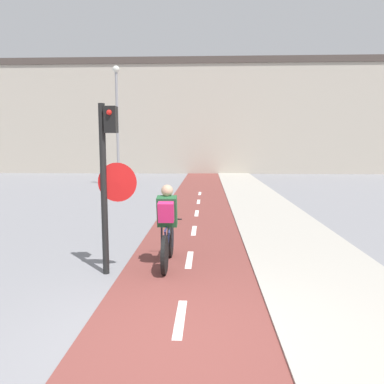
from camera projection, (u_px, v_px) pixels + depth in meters
ground_plane at (177, 340)px, 4.34m from camera, size 120.00×120.00×0.00m
bike_lane at (177, 339)px, 4.35m from camera, size 2.35×60.00×0.02m
building_row_background at (204, 118)px, 31.27m from camera, size 60.00×5.20×8.89m
traffic_light_pole at (108, 170)px, 6.36m from camera, size 0.67×0.25×2.94m
street_lamp_far at (117, 113)px, 19.65m from camera, size 0.36×0.36×6.32m
cyclist_near at (167, 228)px, 6.92m from camera, size 0.46×1.73×1.53m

